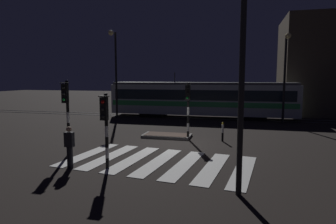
# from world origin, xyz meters

# --- Properties ---
(ground_plane) EXTENTS (120.00, 120.00, 0.00)m
(ground_plane) POSITION_xyz_m (0.00, 0.00, 0.00)
(ground_plane) COLOR black
(rail_near) EXTENTS (80.00, 0.12, 0.03)m
(rail_near) POSITION_xyz_m (0.00, 10.57, 0.01)
(rail_near) COLOR #59595E
(rail_near) RESTS_ON ground
(rail_far) EXTENTS (80.00, 0.12, 0.03)m
(rail_far) POSITION_xyz_m (0.00, 12.00, 0.01)
(rail_far) COLOR #59595E
(rail_far) RESTS_ON ground
(crosswalk_zebra) EXTENTS (8.42, 5.36, 0.02)m
(crosswalk_zebra) POSITION_xyz_m (0.00, -3.41, 0.01)
(crosswalk_zebra) COLOR silver
(crosswalk_zebra) RESTS_ON ground
(traffic_island) EXTENTS (2.96, 1.44, 0.18)m
(traffic_island) POSITION_xyz_m (-0.95, 1.95, 0.09)
(traffic_island) COLOR slate
(traffic_island) RESTS_ON ground
(traffic_light_corner_near_left) EXTENTS (0.36, 0.42, 3.53)m
(traffic_light_corner_near_left) POSITION_xyz_m (-4.58, -3.15, 2.33)
(traffic_light_corner_near_left) COLOR black
(traffic_light_corner_near_left) RESTS_ON ground
(traffic_light_median_centre) EXTENTS (0.36, 0.42, 3.38)m
(traffic_light_median_centre) POSITION_xyz_m (0.42, 1.57, 2.23)
(traffic_light_median_centre) COLOR black
(traffic_light_median_centre) RESTS_ON ground
(traffic_light_kerb_mid_left) EXTENTS (0.36, 0.42, 3.05)m
(traffic_light_kerb_mid_left) POSITION_xyz_m (-1.74, -4.86, 2.01)
(traffic_light_kerb_mid_left) COLOR black
(traffic_light_kerb_mid_left) RESTS_ON ground
(street_lamp_near_kerb) EXTENTS (0.44, 1.21, 7.33)m
(street_lamp_near_kerb) POSITION_xyz_m (3.44, -6.50, 4.63)
(street_lamp_near_kerb) COLOR black
(street_lamp_near_kerb) RESTS_ON ground
(street_lamp_trackside_right) EXTENTS (0.44, 1.21, 6.96)m
(street_lamp_trackside_right) POSITION_xyz_m (6.71, 8.88, 4.43)
(street_lamp_trackside_right) COLOR black
(street_lamp_trackside_right) RESTS_ON ground
(street_lamp_trackside_left) EXTENTS (0.44, 1.21, 7.72)m
(street_lamp_trackside_left) POSITION_xyz_m (-7.53, 9.01, 4.85)
(street_lamp_trackside_left) COLOR black
(street_lamp_trackside_left) RESTS_ON ground
(tram) EXTENTS (16.88, 2.58, 4.15)m
(tram) POSITION_xyz_m (-0.07, 11.28, 1.75)
(tram) COLOR #B2BCC1
(tram) RESTS_ON ground
(pedestrian_waiting_at_kerb) EXTENTS (0.36, 0.24, 1.71)m
(pedestrian_waiting_at_kerb) POSITION_xyz_m (-3.25, -5.07, 0.88)
(pedestrian_waiting_at_kerb) COLOR black
(pedestrian_waiting_at_kerb) RESTS_ON ground
(bollard_island_edge) EXTENTS (0.12, 0.12, 1.11)m
(bollard_island_edge) POSITION_xyz_m (2.47, 1.54, 0.56)
(bollard_island_edge) COLOR black
(bollard_island_edge) RESTS_ON ground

